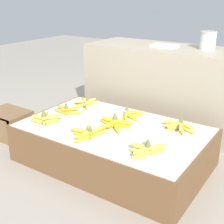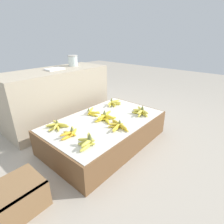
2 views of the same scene
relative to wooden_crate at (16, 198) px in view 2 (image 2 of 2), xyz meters
name	(u,v)px [view 2 (image 2 of 2)]	position (x,y,z in m)	size (l,w,h in m)	color
ground_plane	(105,142)	(0.99, 0.11, -0.10)	(10.00, 10.00, 0.00)	#A89E8E
display_platform	(105,131)	(0.99, 0.11, 0.03)	(1.26, 0.77, 0.27)	brown
back_vendor_table	(57,97)	(0.97, 0.93, 0.25)	(1.34, 0.54, 0.70)	tan
wooden_crate	(16,198)	(0.00, 0.00, 0.00)	(0.35, 0.28, 0.20)	olive
banana_bunch_front_left	(88,141)	(0.56, -0.10, 0.21)	(0.21, 0.15, 0.11)	gold
banana_bunch_front_midleft	(118,125)	(0.94, -0.11, 0.19)	(0.20, 0.26, 0.08)	gold
banana_bunch_front_midright	(141,112)	(1.36, -0.10, 0.20)	(0.19, 0.21, 0.11)	#DBCC4C
banana_bunch_middle_left	(70,133)	(0.56, 0.13, 0.20)	(0.22, 0.15, 0.10)	gold
banana_bunch_middle_midleft	(105,117)	(1.00, 0.11, 0.20)	(0.27, 0.19, 0.11)	yellow
banana_bunch_back_left	(57,125)	(0.57, 0.35, 0.19)	(0.19, 0.22, 0.08)	#DBCC4C
banana_bunch_back_midleft	(92,112)	(1.00, 0.31, 0.19)	(0.16, 0.20, 0.09)	yellow
banana_bunch_back_midright	(114,103)	(1.38, 0.31, 0.20)	(0.25, 0.14, 0.09)	#DBCC4C
glass_jar	(73,61)	(1.31, 0.98, 0.67)	(0.13, 0.13, 0.14)	silver
foam_tray_white	(55,69)	(0.97, 0.91, 0.61)	(0.21, 0.14, 0.02)	white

